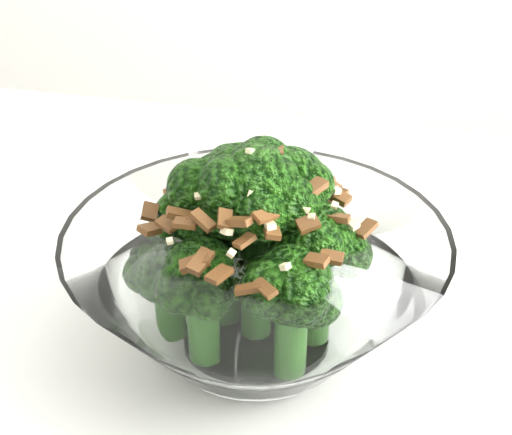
# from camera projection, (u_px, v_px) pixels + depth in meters

# --- Properties ---
(broccoli_dish) EXTENTS (0.22, 0.22, 0.14)m
(broccoli_dish) POSITION_uv_depth(u_px,v_px,m) (254.00, 276.00, 0.46)
(broccoli_dish) COLOR white
(broccoli_dish) RESTS_ON table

